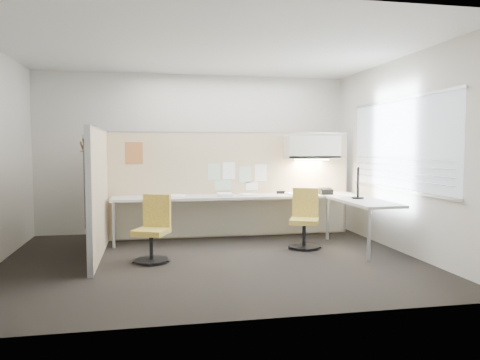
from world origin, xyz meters
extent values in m
cube|color=black|center=(0.00, 0.00, -0.01)|extent=(5.50, 4.50, 0.01)
cube|color=white|center=(0.00, 0.00, 2.80)|extent=(5.50, 4.50, 0.01)
cube|color=beige|center=(0.00, 2.25, 1.40)|extent=(5.50, 0.02, 2.80)
cube|color=beige|center=(0.00, -2.25, 1.40)|extent=(5.50, 0.02, 2.80)
cube|color=beige|center=(2.75, 0.00, 1.40)|extent=(0.02, 4.50, 2.80)
cube|color=#939DAB|center=(2.73, 0.00, 1.55)|extent=(0.01, 2.80, 1.30)
cube|color=#CBB38D|center=(0.55, 1.60, 0.88)|extent=(4.10, 0.06, 1.75)
cube|color=#CBB38D|center=(-1.50, 0.50, 0.88)|extent=(0.06, 2.20, 1.75)
cube|color=beige|center=(0.60, 1.27, 0.71)|extent=(4.00, 0.60, 0.04)
cube|color=beige|center=(2.30, 0.23, 0.71)|extent=(0.60, 1.47, 0.04)
cube|color=beige|center=(0.60, 1.54, 0.34)|extent=(3.90, 0.02, 0.64)
cylinder|color=#A5A8AA|center=(-1.35, 1.02, 0.34)|extent=(0.05, 0.05, 0.69)
cylinder|color=#A5A8AA|center=(2.05, -0.45, 0.34)|extent=(0.05, 0.05, 0.69)
cylinder|color=#A5A8AA|center=(2.05, 1.02, 0.34)|extent=(0.05, 0.05, 0.69)
cube|color=beige|center=(1.90, 1.39, 1.51)|extent=(0.90, 0.36, 0.38)
cube|color=#FFEABF|center=(1.90, 1.39, 1.30)|extent=(0.60, 0.06, 0.02)
cube|color=#8CBF8C|center=(0.25, 1.57, 1.10)|extent=(0.21, 0.00, 0.28)
cube|color=white|center=(0.50, 1.57, 1.12)|extent=(0.21, 0.00, 0.28)
cube|color=#8CBF8C|center=(0.78, 1.57, 1.05)|extent=(0.21, 0.00, 0.28)
cube|color=white|center=(1.05, 1.57, 1.08)|extent=(0.21, 0.00, 0.28)
cube|color=#8CBF8C|center=(0.40, 1.57, 0.88)|extent=(0.28, 0.00, 0.18)
cube|color=white|center=(0.90, 1.57, 0.86)|extent=(0.21, 0.00, 0.14)
cube|color=orange|center=(-1.05, 1.57, 1.42)|extent=(0.28, 0.00, 0.35)
cylinder|color=black|center=(-0.80, 0.02, 0.03)|extent=(0.46, 0.46, 0.03)
cylinder|color=black|center=(-0.80, 0.02, 0.20)|extent=(0.05, 0.05, 0.35)
cube|color=#F4E65B|center=(-0.80, 0.02, 0.41)|extent=(0.54, 0.54, 0.07)
cube|color=#F4E65B|center=(-0.72, 0.20, 0.66)|extent=(0.37, 0.21, 0.44)
cylinder|color=black|center=(1.45, 0.43, 0.03)|extent=(0.46, 0.46, 0.03)
cylinder|color=black|center=(1.45, 0.43, 0.21)|extent=(0.05, 0.05, 0.36)
cube|color=#F4E65B|center=(1.45, 0.43, 0.41)|extent=(0.54, 0.54, 0.07)
cube|color=#F4E65B|center=(1.53, 0.61, 0.67)|extent=(0.38, 0.21, 0.45)
cylinder|color=black|center=(2.30, 0.44, 0.74)|extent=(0.19, 0.19, 0.02)
cylinder|color=black|center=(2.30, 0.44, 0.82)|extent=(0.04, 0.04, 0.17)
cube|color=black|center=(2.30, 0.44, 1.06)|extent=(0.23, 0.42, 0.30)
cube|color=black|center=(2.30, 0.44, 1.06)|extent=(0.19, 0.37, 0.26)
cube|color=black|center=(2.06, 1.16, 0.78)|extent=(0.20, 0.20, 0.12)
cylinder|color=black|center=(1.97, 1.18, 0.81)|extent=(0.04, 0.17, 0.04)
cube|color=black|center=(1.36, 1.40, 0.76)|extent=(0.14, 0.04, 0.05)
cube|color=black|center=(1.73, 1.28, 0.76)|extent=(0.11, 0.07, 0.06)
cube|color=silver|center=(-1.50, -0.25, 1.77)|extent=(0.14, 0.02, 0.02)
cylinder|color=silver|center=(-1.57, -0.25, 1.69)|extent=(0.02, 0.02, 0.14)
cube|color=#AD7F4C|center=(-1.57, -0.25, 1.56)|extent=(0.02, 0.38, 0.12)
cube|color=#AD7F4C|center=(-1.60, -0.22, 1.52)|extent=(0.02, 0.38, 0.12)
cube|color=#93919A|center=(-1.58, -0.30, 1.01)|extent=(0.01, 0.07, 0.95)
cube|color=white|center=(-0.38, 1.35, 0.74)|extent=(0.30, 0.35, 0.02)
cube|color=white|center=(0.36, 1.16, 0.75)|extent=(0.25, 0.31, 0.05)
cube|color=white|center=(0.79, 1.34, 0.74)|extent=(0.25, 0.31, 0.02)
cube|color=white|center=(1.54, 1.26, 0.74)|extent=(0.26, 0.32, 0.02)
cube|color=white|center=(2.30, 0.74, 0.74)|extent=(0.28, 0.34, 0.02)
camera|label=1|loc=(-0.82, -6.16, 1.51)|focal=35.00mm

